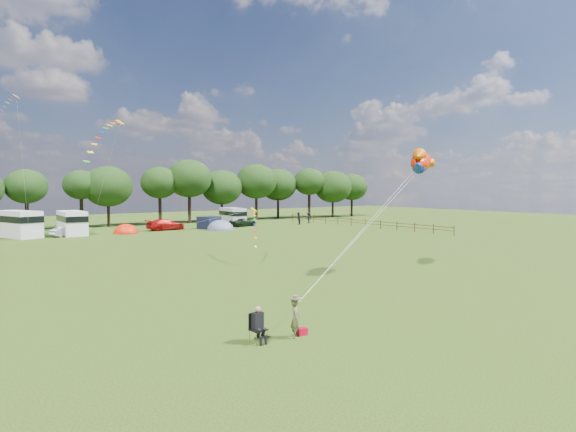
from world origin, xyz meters
TOP-DOWN VIEW (x-y plane):
  - ground_plane at (0.00, 0.00)m, footprint 180.00×180.00m
  - tree_line at (5.30, 54.99)m, footprint 102.98×10.98m
  - fence at (32.00, 34.50)m, footprint 0.12×33.12m
  - car_b at (-6.33, 44.31)m, footprint 3.56×2.45m
  - car_c at (6.46, 45.42)m, footprint 5.22×2.54m
  - car_d at (18.17, 44.70)m, footprint 4.73×2.83m
  - campervan_b at (-11.02, 46.34)m, footprint 4.68×6.87m
  - campervan_c at (-5.28, 45.98)m, footprint 2.56×5.96m
  - campervan_d at (17.85, 47.17)m, footprint 2.88×5.66m
  - tent_orange at (0.59, 43.89)m, footprint 3.06×3.35m
  - tent_greyblue at (12.48, 41.00)m, footprint 3.66×4.01m
  - awning_navy at (12.35, 44.15)m, footprint 3.40×3.13m
  - kite_flyer at (-7.12, -2.37)m, footprint 0.63×0.66m
  - camp_chair at (-8.63, -1.98)m, footprint 0.62×0.62m
  - kite_bag at (-6.73, -2.28)m, footprint 0.43×0.32m
  - fish_kite at (8.66, 4.42)m, footprint 3.94×3.07m
  - streamer_kite_a at (-13.80, 28.32)m, footprint 3.22×5.57m
  - streamer_kite_b at (-7.49, 21.86)m, footprint 4.34×4.66m
  - streamer_kite_c at (2.31, 15.84)m, footprint 3.09×4.87m
  - walker_a at (26.85, 42.49)m, footprint 1.10×1.03m
  - walker_b at (29.93, 43.82)m, footprint 1.19×0.66m

SIDE VIEW (x-z plane):
  - ground_plane at x=0.00m, z-range 0.00..0.00m
  - tent_greyblue at x=12.48m, z-range -1.34..1.38m
  - tent_orange at x=0.59m, z-range -1.18..1.22m
  - kite_bag at x=-6.73m, z-range 0.00..0.28m
  - car_b at x=-6.33m, z-range 0.00..1.18m
  - car_d at x=18.17m, z-range 0.00..1.21m
  - fence at x=32.00m, z-range 0.10..1.30m
  - car_c at x=6.46m, z-range 0.00..1.52m
  - kite_flyer at x=-7.12m, z-range 0.00..1.53m
  - camp_chair at x=-8.63m, z-range 0.14..1.53m
  - awning_navy at x=12.35m, z-range 0.00..1.72m
  - walker_b at x=29.93m, z-range 0.00..1.75m
  - walker_a at x=26.85m, z-range 0.00..1.93m
  - campervan_d at x=17.85m, z-range 0.10..2.77m
  - campervan_c at x=-5.28m, z-range 0.11..3.02m
  - campervan_b at x=-11.02m, z-range 0.12..3.22m
  - streamer_kite_c at x=2.31m, z-range 1.82..4.58m
  - tree_line at x=5.30m, z-range 1.21..11.48m
  - fish_kite at x=8.66m, z-range 6.56..8.71m
  - streamer_kite_b at x=-7.49m, z-range 8.24..12.06m
  - streamer_kite_a at x=-13.80m, z-range 8.94..14.69m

